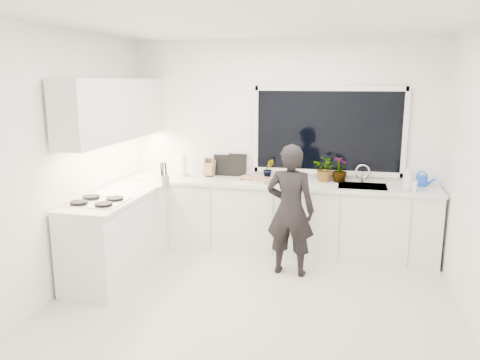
# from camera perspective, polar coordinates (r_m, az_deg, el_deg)

# --- Properties ---
(floor) EXTENTS (4.00, 3.50, 0.02)m
(floor) POSITION_cam_1_polar(r_m,az_deg,el_deg) (4.90, 1.73, -14.52)
(floor) COLOR beige
(floor) RESTS_ON ground
(wall_back) EXTENTS (4.00, 0.02, 2.70)m
(wall_back) POSITION_cam_1_polar(r_m,az_deg,el_deg) (6.17, 5.03, 4.30)
(wall_back) COLOR white
(wall_back) RESTS_ON ground
(wall_left) EXTENTS (0.02, 3.50, 2.70)m
(wall_left) POSITION_cam_1_polar(r_m,az_deg,el_deg) (5.22, -20.34, 2.17)
(wall_left) COLOR white
(wall_left) RESTS_ON ground
(ceiling) EXTENTS (4.00, 3.50, 0.02)m
(ceiling) POSITION_cam_1_polar(r_m,az_deg,el_deg) (4.41, 1.97, 18.96)
(ceiling) COLOR white
(ceiling) RESTS_ON wall_back
(window) EXTENTS (1.80, 0.02, 1.00)m
(window) POSITION_cam_1_polar(r_m,az_deg,el_deg) (6.06, 10.68, 5.90)
(window) COLOR black
(window) RESTS_ON wall_back
(base_cabinets_back) EXTENTS (3.92, 0.58, 0.88)m
(base_cabinets_back) POSITION_cam_1_polar(r_m,az_deg,el_deg) (6.06, 4.46, -4.64)
(base_cabinets_back) COLOR white
(base_cabinets_back) RESTS_ON floor
(base_cabinets_left) EXTENTS (0.58, 1.60, 0.88)m
(base_cabinets_left) POSITION_cam_1_polar(r_m,az_deg,el_deg) (5.56, -14.73, -6.57)
(base_cabinets_left) COLOR white
(base_cabinets_left) RESTS_ON floor
(countertop_back) EXTENTS (3.94, 0.62, 0.04)m
(countertop_back) POSITION_cam_1_polar(r_m,az_deg,el_deg) (5.94, 4.52, -0.42)
(countertop_back) COLOR silver
(countertop_back) RESTS_ON base_cabinets_back
(countertop_left) EXTENTS (0.62, 1.60, 0.04)m
(countertop_left) POSITION_cam_1_polar(r_m,az_deg,el_deg) (5.44, -14.99, -1.97)
(countertop_left) COLOR silver
(countertop_left) RESTS_ON base_cabinets_left
(upper_cabinets) EXTENTS (0.34, 2.10, 0.70)m
(upper_cabinets) POSITION_cam_1_polar(r_m,az_deg,el_deg) (5.66, -14.94, 8.32)
(upper_cabinets) COLOR white
(upper_cabinets) RESTS_ON wall_left
(sink) EXTENTS (0.58, 0.42, 0.14)m
(sink) POSITION_cam_1_polar(r_m,az_deg,el_deg) (5.90, 14.67, -1.17)
(sink) COLOR silver
(sink) RESTS_ON countertop_back
(faucet) EXTENTS (0.03, 0.03, 0.22)m
(faucet) POSITION_cam_1_polar(r_m,az_deg,el_deg) (6.06, 14.71, 0.73)
(faucet) COLOR silver
(faucet) RESTS_ON countertop_back
(stovetop) EXTENTS (0.56, 0.48, 0.03)m
(stovetop) POSITION_cam_1_polar(r_m,az_deg,el_deg) (5.14, -17.02, -2.49)
(stovetop) COLOR black
(stovetop) RESTS_ON countertop_left
(person) EXTENTS (0.58, 0.41, 1.50)m
(person) POSITION_cam_1_polar(r_m,az_deg,el_deg) (5.29, 6.15, -3.68)
(person) COLOR black
(person) RESTS_ON floor
(pizza_tray) EXTENTS (0.55, 0.47, 0.03)m
(pizza_tray) POSITION_cam_1_polar(r_m,az_deg,el_deg) (5.96, 1.74, 0.01)
(pizza_tray) COLOR silver
(pizza_tray) RESTS_ON countertop_back
(pizza) EXTENTS (0.50, 0.42, 0.01)m
(pizza) POSITION_cam_1_polar(r_m,az_deg,el_deg) (5.96, 1.74, 0.17)
(pizza) COLOR red
(pizza) RESTS_ON pizza_tray
(watering_can) EXTENTS (0.15, 0.15, 0.13)m
(watering_can) POSITION_cam_1_polar(r_m,az_deg,el_deg) (6.09, 21.25, -0.07)
(watering_can) COLOR blue
(watering_can) RESTS_ON countertop_back
(paper_towel_roll) EXTENTS (0.15, 0.15, 0.26)m
(paper_towel_roll) POSITION_cam_1_polar(r_m,az_deg,el_deg) (6.33, -6.96, 1.70)
(paper_towel_roll) COLOR white
(paper_towel_roll) RESTS_ON countertop_back
(knife_block) EXTENTS (0.14, 0.12, 0.22)m
(knife_block) POSITION_cam_1_polar(r_m,az_deg,el_deg) (6.26, -3.75, 1.46)
(knife_block) COLOR #9D7C49
(knife_block) RESTS_ON countertop_back
(utensil_crock) EXTENTS (0.13, 0.13, 0.16)m
(utensil_crock) POSITION_cam_1_polar(r_m,az_deg,el_deg) (5.64, -9.22, -0.17)
(utensil_crock) COLOR silver
(utensil_crock) RESTS_ON countertop_left
(picture_frame_large) EXTENTS (0.22, 0.02, 0.28)m
(picture_frame_large) POSITION_cam_1_polar(r_m,az_deg,el_deg) (6.31, -2.28, 1.84)
(picture_frame_large) COLOR black
(picture_frame_large) RESTS_ON countertop_back
(picture_frame_small) EXTENTS (0.25, 0.03, 0.30)m
(picture_frame_small) POSITION_cam_1_polar(r_m,az_deg,el_deg) (6.25, -0.34, 1.85)
(picture_frame_small) COLOR black
(picture_frame_small) RESTS_ON countertop_back
(herb_plants) EXTENTS (1.12, 0.37, 0.33)m
(herb_plants) POSITION_cam_1_polar(r_m,az_deg,el_deg) (6.02, 9.73, 1.36)
(herb_plants) COLOR #26662D
(herb_plants) RESTS_ON countertop_back
(soap_bottles) EXTENTS (0.20, 0.17, 0.31)m
(soap_bottles) POSITION_cam_1_polar(r_m,az_deg,el_deg) (5.75, 19.93, 0.13)
(soap_bottles) COLOR #D8BF66
(soap_bottles) RESTS_ON countertop_back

